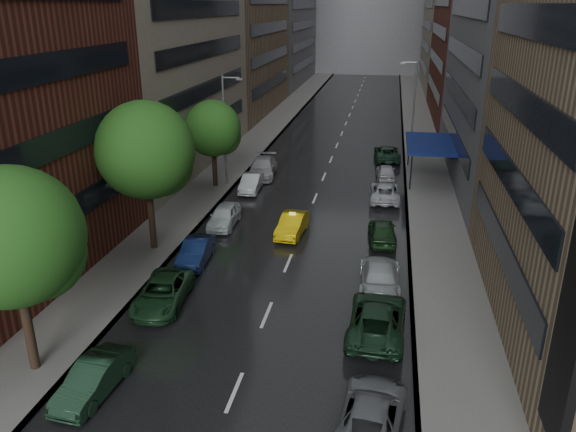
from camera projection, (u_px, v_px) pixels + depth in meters
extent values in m
cube|color=black|center=(340.00, 137.00, 64.55)|extent=(14.00, 140.00, 0.01)
cube|color=gray|center=(264.00, 134.00, 66.02)|extent=(4.00, 140.00, 0.15)
cube|color=gray|center=(420.00, 140.00, 63.03)|extent=(4.00, 140.00, 0.15)
cube|color=#937A5B|center=(242.00, 30.00, 76.01)|extent=(8.00, 28.00, 22.00)
cube|color=slate|center=(516.00, 36.00, 44.92)|extent=(8.00, 28.00, 24.00)
cube|color=gray|center=(452.00, 6.00, 97.57)|extent=(8.00, 32.00, 28.00)
cylinder|color=#382619|center=(27.00, 320.00, 22.72)|extent=(0.40, 0.40, 4.86)
sphere|color=#1E5116|center=(11.00, 237.00, 21.43)|extent=(5.56, 5.56, 5.56)
cylinder|color=#382619|center=(151.00, 211.00, 34.23)|extent=(0.40, 0.40, 5.10)
sphere|color=#1E5116|center=(145.00, 150.00, 32.88)|extent=(5.82, 5.82, 5.82)
cylinder|color=#382619|center=(214.00, 164.00, 46.34)|extent=(0.40, 0.40, 3.98)
sphere|color=#1E5116|center=(213.00, 128.00, 45.28)|extent=(4.55, 4.55, 4.55)
imported|color=yellow|center=(292.00, 225.00, 37.19)|extent=(1.80, 4.33, 1.39)
imported|color=#16301F|center=(94.00, 379.00, 21.95)|extent=(1.78, 4.23, 1.36)
imported|color=#1C3E23|center=(163.00, 292.00, 28.47)|extent=(2.70, 5.13, 1.38)
imported|color=#0E1C44|center=(196.00, 251.00, 33.19)|extent=(1.73, 4.26, 1.38)
imported|color=silver|center=(224.00, 216.00, 38.62)|extent=(1.83, 4.31, 1.45)
imported|color=silver|center=(251.00, 183.00, 45.87)|extent=(1.65, 4.21, 1.36)
imported|color=#9E9FA3|center=(263.00, 167.00, 49.78)|extent=(2.78, 5.70, 1.60)
imported|color=slate|center=(372.00, 413.00, 20.10)|extent=(2.76, 5.11, 1.36)
imported|color=#16311E|center=(377.00, 318.00, 25.99)|extent=(2.77, 5.64, 1.54)
imported|color=#B1B8BB|center=(380.00, 275.00, 30.17)|extent=(2.28, 5.26, 1.51)
imported|color=#173217|center=(382.00, 231.00, 36.03)|extent=(2.03, 4.36, 1.45)
imported|color=#B0B3BA|center=(385.00, 192.00, 43.71)|extent=(2.44, 5.01, 1.37)
imported|color=#A3A2A8|center=(386.00, 172.00, 48.90)|extent=(1.90, 4.06, 1.34)
imported|color=#173322|center=(387.00, 153.00, 54.89)|extent=(2.73, 5.27, 1.42)
cylinder|color=gray|center=(224.00, 131.00, 45.79)|extent=(0.18, 0.18, 9.00)
cube|color=gray|center=(240.00, 79.00, 44.07)|extent=(0.50, 0.22, 0.16)
cylinder|color=gray|center=(414.00, 106.00, 57.01)|extent=(0.18, 0.18, 9.00)
cube|color=gray|center=(403.00, 63.00, 55.75)|extent=(0.50, 0.22, 0.16)
cube|color=navy|center=(430.00, 144.00, 48.14)|extent=(4.00, 8.00, 0.25)
cylinder|color=black|center=(411.00, 172.00, 45.44)|extent=(0.12, 0.12, 3.00)
cylinder|color=black|center=(409.00, 149.00, 52.43)|extent=(0.12, 0.12, 3.00)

